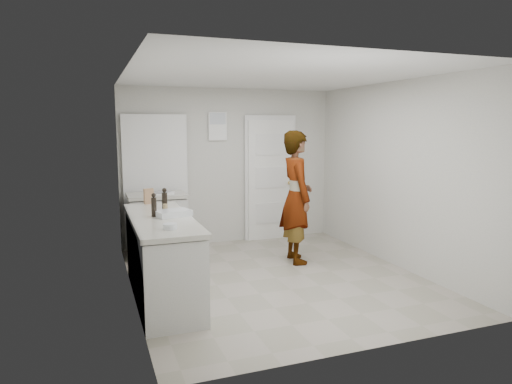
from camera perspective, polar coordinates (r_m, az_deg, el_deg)
name	(u,v)px	position (r m, az deg, el deg)	size (l,w,h in m)	color
ground	(276,278)	(5.87, 2.53, -10.67)	(4.00, 4.00, 0.00)	gray
room_shell	(220,181)	(7.40, -4.50, 1.40)	(4.00, 4.00, 4.00)	beige
main_counter	(162,261)	(5.19, -11.67, -8.46)	(0.64, 1.96, 0.93)	silver
side_counter	(158,227)	(6.89, -12.20, -4.29)	(0.84, 0.61, 0.93)	silver
person	(296,197)	(6.38, 5.08, -0.62)	(0.67, 0.44, 1.84)	silver
cake_mix_box	(149,196)	(5.93, -13.27, -0.52)	(0.12, 0.05, 0.19)	#9C724E
spice_jar	(165,207)	(5.41, -11.27, -1.90)	(0.05, 0.05, 0.08)	tan
oil_cruet_a	(165,199)	(5.50, -11.36, -0.88)	(0.06, 0.06, 0.26)	black
oil_cruet_b	(154,205)	(5.07, -12.64, -1.64)	(0.06, 0.06, 0.26)	black
baking_dish	(173,213)	(5.09, -10.34, -2.63)	(0.42, 0.34, 0.06)	silver
egg_bowl	(170,226)	(4.46, -10.70, -4.24)	(0.14, 0.14, 0.05)	silver
papers	(166,193)	(6.78, -11.24, -0.16)	(0.26, 0.33, 0.01)	white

